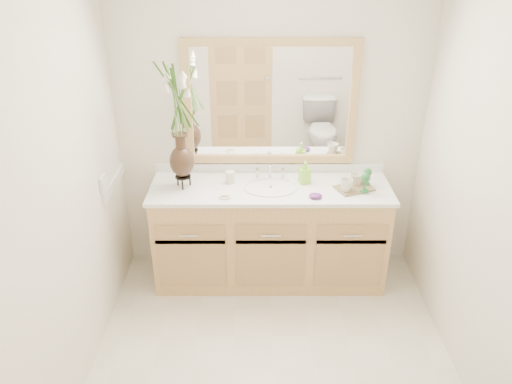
{
  "coord_description": "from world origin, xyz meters",
  "views": [
    {
      "loc": [
        -0.11,
        -2.39,
        2.53
      ],
      "look_at": [
        -0.11,
        0.65,
        0.97
      ],
      "focal_mm": 35.0,
      "sensor_mm": 36.0,
      "label": 1
    }
  ],
  "objects_px": {
    "flower_vase": "(178,111)",
    "soap_bottle": "(305,173)",
    "tray": "(354,188)",
    "tumbler": "(230,177)"
  },
  "relations": [
    {
      "from": "flower_vase",
      "to": "tray",
      "type": "height_order",
      "value": "flower_vase"
    },
    {
      "from": "tumbler",
      "to": "tray",
      "type": "distance_m",
      "value": 0.95
    },
    {
      "from": "tray",
      "to": "tumbler",
      "type": "bearing_deg",
      "value": 150.57
    },
    {
      "from": "flower_vase",
      "to": "tumbler",
      "type": "bearing_deg",
      "value": 11.68
    },
    {
      "from": "soap_bottle",
      "to": "flower_vase",
      "type": "bearing_deg",
      "value": 170.64
    },
    {
      "from": "tumbler",
      "to": "soap_bottle",
      "type": "height_order",
      "value": "soap_bottle"
    },
    {
      "from": "tumbler",
      "to": "tray",
      "type": "bearing_deg",
      "value": -6.94
    },
    {
      "from": "soap_bottle",
      "to": "tray",
      "type": "relative_size",
      "value": 0.58
    },
    {
      "from": "soap_bottle",
      "to": "tray",
      "type": "distance_m",
      "value": 0.39
    },
    {
      "from": "flower_vase",
      "to": "soap_bottle",
      "type": "distance_m",
      "value": 1.07
    }
  ]
}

